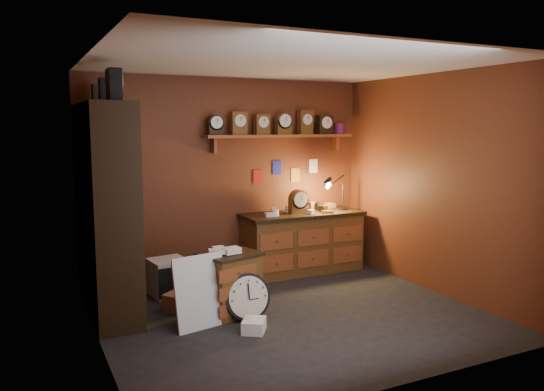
{
  "coord_description": "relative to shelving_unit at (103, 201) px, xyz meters",
  "views": [
    {
      "loc": [
        -2.64,
        -4.95,
        2.06
      ],
      "look_at": [
        -0.06,
        0.35,
        1.28
      ],
      "focal_mm": 35.0,
      "sensor_mm": 36.0,
      "label": 1
    }
  ],
  "objects": [
    {
      "name": "floor",
      "position": [
        1.79,
        -0.98,
        -1.25
      ],
      "size": [
        4.0,
        4.0,
        0.0
      ],
      "primitive_type": "plane",
      "color": "black",
      "rests_on": "ground"
    },
    {
      "name": "room_shell",
      "position": [
        1.84,
        -0.87,
        0.47
      ],
      "size": [
        4.02,
        3.62,
        2.71
      ],
      "color": "#632D17",
      "rests_on": "ground"
    },
    {
      "name": "shelving_unit",
      "position": [
        0.0,
        0.0,
        0.0
      ],
      "size": [
        0.47,
        1.6,
        2.58
      ],
      "color": "black",
      "rests_on": "ground"
    },
    {
      "name": "workbench",
      "position": [
        2.77,
        0.49,
        -0.78
      ],
      "size": [
        1.74,
        0.66,
        1.36
      ],
      "color": "brown",
      "rests_on": "ground"
    },
    {
      "name": "low_cabinet",
      "position": [
        1.21,
        -0.65,
        -0.88
      ],
      "size": [
        0.72,
        0.66,
        0.77
      ],
      "rotation": [
        0.0,
        0.0,
        0.29
      ],
      "color": "brown",
      "rests_on": "ground"
    },
    {
      "name": "big_round_clock",
      "position": [
        1.31,
        -0.91,
        -1.0
      ],
      "size": [
        0.51,
        0.17,
        0.51
      ],
      "color": "black",
      "rests_on": "ground"
    },
    {
      "name": "white_panel",
      "position": [
        0.79,
        -0.9,
        -1.25
      ],
      "size": [
        0.6,
        0.27,
        0.77
      ],
      "primitive_type": "cube",
      "rotation": [
        -0.17,
        0.0,
        0.2
      ],
      "color": "silver",
      "rests_on": "ground"
    },
    {
      "name": "mini_fridge",
      "position": [
        0.77,
        0.28,
        -1.03
      ],
      "size": [
        0.48,
        0.5,
        0.44
      ],
      "rotation": [
        0.0,
        0.0,
        0.13
      ],
      "color": "silver",
      "rests_on": "ground"
    },
    {
      "name": "floor_box_a",
      "position": [
        0.96,
        -0.04,
        -1.17
      ],
      "size": [
        0.3,
        0.27,
        0.17
      ],
      "primitive_type": "cube",
      "rotation": [
        0.0,
        0.0,
        0.15
      ],
      "color": "#966541",
      "rests_on": "ground"
    },
    {
      "name": "floor_box_b",
      "position": [
        1.23,
        -1.25,
        -1.19
      ],
      "size": [
        0.33,
        0.34,
        0.13
      ],
      "primitive_type": "cube",
      "rotation": [
        0.0,
        0.0,
        -0.6
      ],
      "color": "white",
      "rests_on": "ground"
    },
    {
      "name": "floor_box_c",
      "position": [
        0.7,
        -0.29,
        -1.15
      ],
      "size": [
        0.34,
        0.34,
        0.2
      ],
      "primitive_type": "cube",
      "rotation": [
        0.0,
        0.0,
        0.71
      ],
      "color": "#966541",
      "rests_on": "ground"
    }
  ]
}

